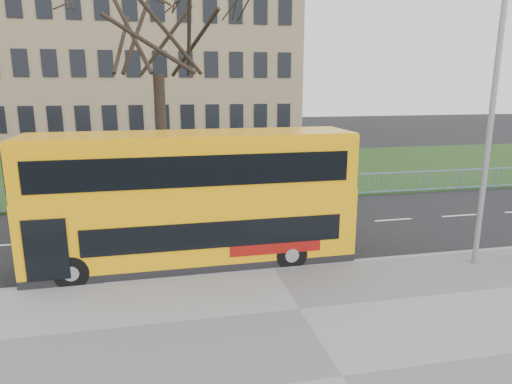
% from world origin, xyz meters
% --- Properties ---
extents(ground, '(120.00, 120.00, 0.00)m').
position_xyz_m(ground, '(0.00, 0.00, 0.00)').
color(ground, black).
rests_on(ground, ground).
extents(pavement, '(80.00, 10.50, 0.12)m').
position_xyz_m(pavement, '(0.00, -6.75, 0.06)').
color(pavement, slate).
rests_on(pavement, ground).
extents(kerb, '(80.00, 0.20, 0.14)m').
position_xyz_m(kerb, '(0.00, -1.55, 0.07)').
color(kerb, gray).
rests_on(kerb, ground).
extents(grass_verge, '(80.00, 15.40, 0.08)m').
position_xyz_m(grass_verge, '(0.00, 14.30, 0.04)').
color(grass_verge, '#1C3A15').
rests_on(grass_verge, ground).
extents(guard_railing, '(40.00, 0.12, 1.10)m').
position_xyz_m(guard_railing, '(0.00, 6.60, 0.55)').
color(guard_railing, '#6681B6').
rests_on(guard_railing, ground).
extents(bare_tree, '(9.56, 9.56, 13.66)m').
position_xyz_m(bare_tree, '(-3.00, 10.00, 6.91)').
color(bare_tree, black).
rests_on(bare_tree, grass_verge).
extents(civic_building, '(30.00, 15.00, 14.00)m').
position_xyz_m(civic_building, '(-5.00, 35.00, 7.00)').
color(civic_building, '#8D7559').
rests_on(civic_building, ground).
extents(yellow_bus, '(9.42, 2.35, 3.94)m').
position_xyz_m(yellow_bus, '(-2.19, -0.51, 2.11)').
color(yellow_bus, '#FFAA0A').
rests_on(yellow_bus, ground).
extents(street_lamp, '(1.77, 0.25, 8.33)m').
position_xyz_m(street_lamp, '(5.89, -2.41, 4.69)').
color(street_lamp, gray).
rests_on(street_lamp, pavement).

